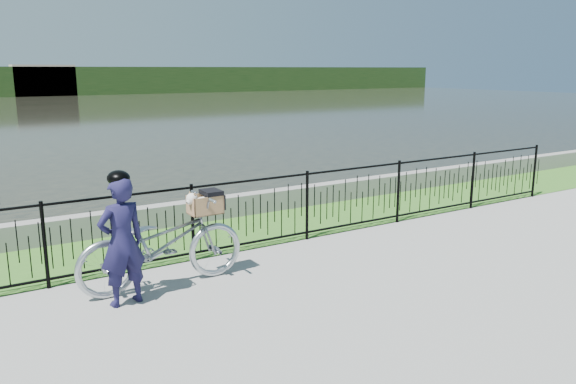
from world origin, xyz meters
TOP-DOWN VIEW (x-y plane):
  - ground at (0.00, 0.00)m, footprint 120.00×120.00m
  - grass_strip at (0.00, 2.60)m, footprint 60.00×2.00m
  - water at (0.00, 33.00)m, footprint 120.00×120.00m
  - quay_wall at (0.00, 3.60)m, footprint 60.00×0.30m
  - fence at (0.00, 1.60)m, footprint 14.00×0.06m
  - far_building_right at (6.00, 58.50)m, footprint 6.00×3.00m
  - bicycle_rig at (-1.71, 0.88)m, footprint 2.19×0.76m
  - cyclist at (-2.30, 0.59)m, footprint 0.62×0.46m

SIDE VIEW (x-z plane):
  - ground at x=0.00m, z-range 0.00..0.00m
  - water at x=0.00m, z-range 0.00..0.00m
  - grass_strip at x=0.00m, z-range 0.00..0.01m
  - quay_wall at x=0.00m, z-range 0.00..0.40m
  - fence at x=0.00m, z-range 0.00..1.15m
  - bicycle_rig at x=-1.71m, z-range -0.02..1.19m
  - cyclist at x=-2.30m, z-range -0.01..1.62m
  - far_building_right at x=6.00m, z-range 0.00..3.20m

